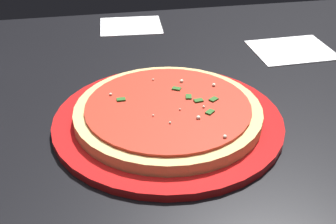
{
  "coord_description": "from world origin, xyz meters",
  "views": [
    {
      "loc": [
        0.13,
        0.56,
        1.07
      ],
      "look_at": [
        0.03,
        0.04,
        0.74
      ],
      "focal_mm": 49.25,
      "sensor_mm": 36.0,
      "label": 1
    }
  ],
  "objects_px": {
    "serving_plate": "(168,121)",
    "napkin_folded_right": "(131,26)",
    "pizza": "(168,112)",
    "napkin_loose_left": "(292,50)"
  },
  "relations": [
    {
      "from": "serving_plate",
      "to": "napkin_folded_right",
      "type": "distance_m",
      "value": 0.38
    },
    {
      "from": "serving_plate",
      "to": "pizza",
      "type": "height_order",
      "value": "pizza"
    },
    {
      "from": "pizza",
      "to": "serving_plate",
      "type": "bearing_deg",
      "value": 14.37
    },
    {
      "from": "pizza",
      "to": "napkin_folded_right",
      "type": "xyz_separation_m",
      "value": [
        0.01,
        -0.38,
        -0.02
      ]
    },
    {
      "from": "napkin_folded_right",
      "to": "serving_plate",
      "type": "bearing_deg",
      "value": 90.95
    },
    {
      "from": "pizza",
      "to": "napkin_folded_right",
      "type": "relative_size",
      "value": 2.03
    },
    {
      "from": "serving_plate",
      "to": "pizza",
      "type": "xyz_separation_m",
      "value": [
        -0.0,
        -0.0,
        0.01
      ]
    },
    {
      "from": "napkin_folded_right",
      "to": "pizza",
      "type": "bearing_deg",
      "value": 90.96
    },
    {
      "from": "napkin_folded_right",
      "to": "napkin_loose_left",
      "type": "distance_m",
      "value": 0.33
    },
    {
      "from": "serving_plate",
      "to": "napkin_folded_right",
      "type": "height_order",
      "value": "serving_plate"
    }
  ]
}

